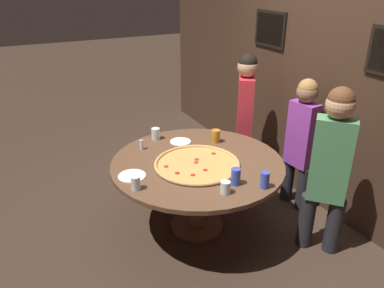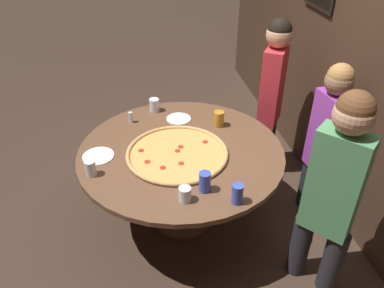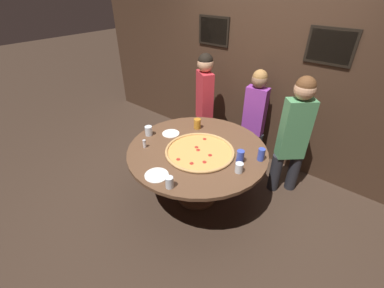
% 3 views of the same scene
% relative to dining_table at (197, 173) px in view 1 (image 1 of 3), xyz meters
% --- Properties ---
extents(ground_plane, '(24.00, 24.00, 0.00)m').
position_rel_dining_table_xyz_m(ground_plane, '(0.00, 0.00, -0.61)').
color(ground_plane, '#38281E').
extents(back_wall, '(6.40, 0.08, 2.60)m').
position_rel_dining_table_xyz_m(back_wall, '(0.00, 1.40, 0.69)').
color(back_wall, '#3D281C').
rests_on(back_wall, ground_plane).
extents(dining_table, '(1.61, 1.61, 0.74)m').
position_rel_dining_table_xyz_m(dining_table, '(0.00, 0.00, 0.00)').
color(dining_table, brown).
rests_on(dining_table, ground_plane).
extents(giant_pizza, '(0.78, 0.78, 0.03)m').
position_rel_dining_table_xyz_m(giant_pizza, '(0.07, -0.04, 0.14)').
color(giant_pizza, '#E0994C').
rests_on(giant_pizza, dining_table).
extents(drink_cup_front_edge, '(0.09, 0.09, 0.12)m').
position_rel_dining_table_xyz_m(drink_cup_front_edge, '(-0.66, -0.15, 0.19)').
color(drink_cup_front_edge, silver).
rests_on(drink_cup_front_edge, dining_table).
extents(drink_cup_far_right, '(0.08, 0.08, 0.14)m').
position_rel_dining_table_xyz_m(drink_cup_far_right, '(0.51, 0.08, 0.20)').
color(drink_cup_far_right, '#384CB7').
rests_on(drink_cup_far_right, dining_table).
extents(drink_cup_near_right, '(0.08, 0.08, 0.12)m').
position_rel_dining_table_xyz_m(drink_cup_near_right, '(0.20, -0.67, 0.19)').
color(drink_cup_near_right, silver).
rests_on(drink_cup_near_right, dining_table).
extents(drink_cup_beside_pizza, '(0.07, 0.07, 0.14)m').
position_rel_dining_table_xyz_m(drink_cup_beside_pizza, '(0.66, 0.27, 0.20)').
color(drink_cup_beside_pizza, '#384CB7').
rests_on(drink_cup_beside_pizza, dining_table).
extents(drink_cup_near_left, '(0.08, 0.08, 0.10)m').
position_rel_dining_table_xyz_m(drink_cup_near_left, '(0.58, -0.06, 0.18)').
color(drink_cup_near_left, silver).
rests_on(drink_cup_near_left, dining_table).
extents(drink_cup_centre_back, '(0.09, 0.09, 0.13)m').
position_rel_dining_table_xyz_m(drink_cup_centre_back, '(-0.30, 0.37, 0.19)').
color(drink_cup_centre_back, '#BC7A23').
rests_on(drink_cup_centre_back, dining_table).
extents(white_plate_beside_cup, '(0.24, 0.24, 0.01)m').
position_rel_dining_table_xyz_m(white_plate_beside_cup, '(-0.01, -0.63, 0.13)').
color(white_plate_beside_cup, white).
rests_on(white_plate_beside_cup, dining_table).
extents(white_plate_right_side, '(0.22, 0.22, 0.01)m').
position_rel_dining_table_xyz_m(white_plate_right_side, '(-0.47, 0.05, 0.13)').
color(white_plate_right_side, white).
rests_on(white_plate_right_side, dining_table).
extents(condiment_shaker, '(0.04, 0.04, 0.10)m').
position_rel_dining_table_xyz_m(condiment_shaker, '(-0.49, -0.37, 0.18)').
color(condiment_shaker, silver).
rests_on(condiment_shaker, dining_table).
extents(diner_far_right, '(0.40, 0.33, 1.54)m').
position_rel_dining_table_xyz_m(diner_far_right, '(-0.63, 0.96, 0.26)').
color(diner_far_right, '#232328').
rests_on(diner_far_right, ground_plane).
extents(diner_far_left, '(0.38, 0.36, 1.54)m').
position_rel_dining_table_xyz_m(diner_far_left, '(0.78, 0.85, 0.26)').
color(diner_far_left, '#232328').
rests_on(diner_far_left, ground_plane).
extents(diner_centre_back, '(0.36, 0.21, 1.41)m').
position_rel_dining_table_xyz_m(diner_centre_back, '(0.12, 1.15, 0.19)').
color(diner_centre_back, '#232328').
rests_on(diner_centre_back, ground_plane).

